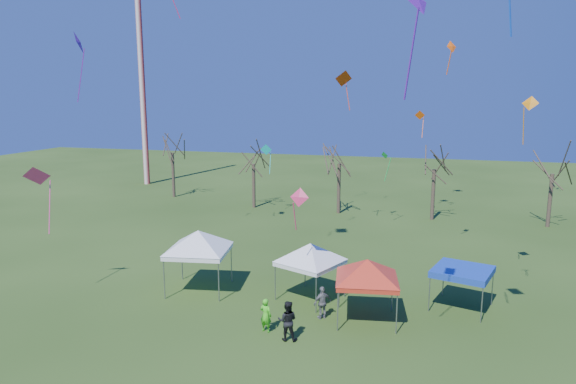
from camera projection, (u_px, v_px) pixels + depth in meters
name	position (u px, v px, depth m)	size (l,w,h in m)	color
ground	(299.00, 329.00, 24.08)	(140.00, 140.00, 0.00)	#284115
radio_mast	(142.00, 81.00, 61.25)	(0.70, 0.70, 25.00)	silver
tree_0	(172.00, 137.00, 54.24)	(3.83, 3.83, 8.44)	#3D2D21
tree_1	(253.00, 148.00, 49.16)	(3.42, 3.42, 7.54)	#3D2D21
tree_2	(340.00, 146.00, 46.62)	(3.71, 3.71, 8.18)	#3D2D21
tree_3	(435.00, 151.00, 44.16)	(3.59, 3.59, 7.91)	#3D2D21
tree_4	(554.00, 155.00, 41.70)	(3.58, 3.58, 7.89)	#3D2D21
tent_white_west	(198.00, 235.00, 28.36)	(4.48, 4.48, 4.00)	gray
tent_white_mid	(310.00, 247.00, 27.19)	(3.76, 3.76, 3.57)	gray
tent_red	(367.00, 263.00, 24.51)	(4.02, 4.02, 3.58)	gray
tent_blue	(463.00, 272.00, 26.07)	(3.39, 3.39, 2.14)	gray
person_grey	(322.00, 303.00, 25.10)	(0.96, 0.40, 1.64)	slate
person_dark	(287.00, 321.00, 22.85)	(0.89, 0.69, 1.83)	black
person_green	(266.00, 315.00, 23.70)	(0.59, 0.38, 1.61)	#46D522
kite_17	(530.00, 104.00, 26.59)	(0.95, 0.73, 2.59)	orange
kite_13	(266.00, 150.00, 46.22)	(1.08, 0.76, 2.69)	#0CBFBF
kite_1	(299.00, 198.00, 24.56)	(0.96, 0.49, 2.16)	#DD3161
kite_22	(385.00, 157.00, 41.87)	(0.93, 0.89, 2.42)	green
kite_11	(343.00, 78.00, 38.25)	(1.59, 1.44, 3.01)	#E63B0C
kite_19	(420.00, 116.00, 40.66)	(0.84, 0.58, 2.19)	#EA500C
kite_8	(80.00, 43.00, 27.24)	(1.04, 1.37, 3.75)	#6D169F
kite_5	(417.00, 2.00, 15.71)	(1.16, 1.27, 3.50)	#5A16A0
kite_14	(37.00, 176.00, 26.76)	(1.70, 1.49, 3.66)	#EA3482
kite_18	(452.00, 47.00, 29.93)	(0.77, 0.77, 1.98)	#F7560D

